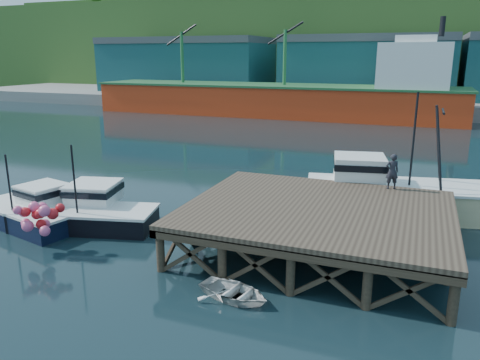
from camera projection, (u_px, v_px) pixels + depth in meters
The scene contains 12 objects.
ground at pixel (211, 234), 24.21m from camera, with size 300.00×300.00×0.00m, color black.
wharf at pixel (317, 212), 21.62m from camera, with size 12.00×10.00×2.62m.
far_quay at pixel (368, 99), 86.97m from camera, with size 160.00×40.00×2.00m, color gray.
warehouse_left at pixel (187, 68), 93.29m from camera, with size 32.00×16.00×9.00m, color #17484E.
warehouse_mid at pixel (367, 69), 81.04m from camera, with size 28.00×16.00×9.00m, color #17484E.
cargo_ship at pixel (294, 94), 69.53m from camera, with size 55.50×10.00×13.75m.
hillside at pixel (386, 46), 111.38m from camera, with size 220.00×50.00×22.00m, color #2D511E.
boat_navy at pixel (30, 211), 25.23m from camera, with size 6.90×4.35×4.08m.
boat_black at pixel (87, 211), 25.09m from camera, with size 7.97×6.61×4.65m.
trawler at pixel (396, 190), 26.87m from camera, with size 11.03×5.72×7.03m.
dinghy at pixel (234, 292), 17.65m from camera, with size 2.05×2.87×0.60m, color silver.
dockworker at pixel (392, 171), 24.43m from camera, with size 0.68×0.45×1.87m, color black.
Camera 1 is at (9.61, -20.59, 8.96)m, focal length 35.00 mm.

